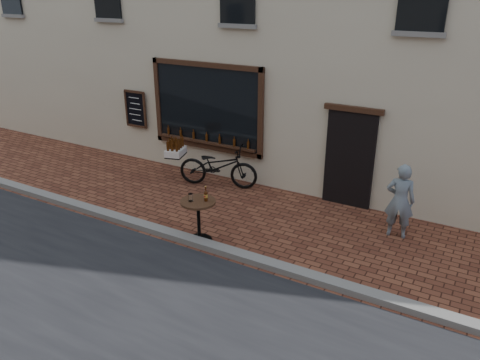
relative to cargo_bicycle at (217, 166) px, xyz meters
The scene contains 5 objects.
ground 3.21m from the cargo_bicycle, 66.10° to the right, with size 90.00×90.00×0.00m, color #502619.
kerb 3.02m from the cargo_bicycle, 64.54° to the right, with size 90.00×0.25×0.12m, color slate.
cargo_bicycle is the anchor object (origin of this frame).
bistro_table 2.81m from the cargo_bicycle, 64.67° to the right, with size 0.69×0.69×1.18m.
pedestrian 4.56m from the cargo_bicycle, ahead, with size 0.56×0.37×1.55m, color slate.
Camera 1 is at (4.66, -6.32, 4.70)m, focal length 35.00 mm.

